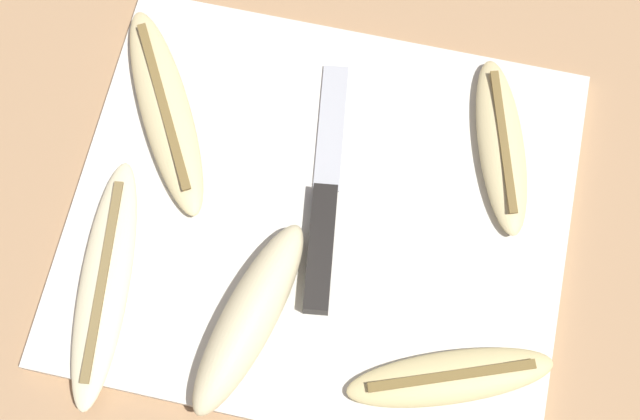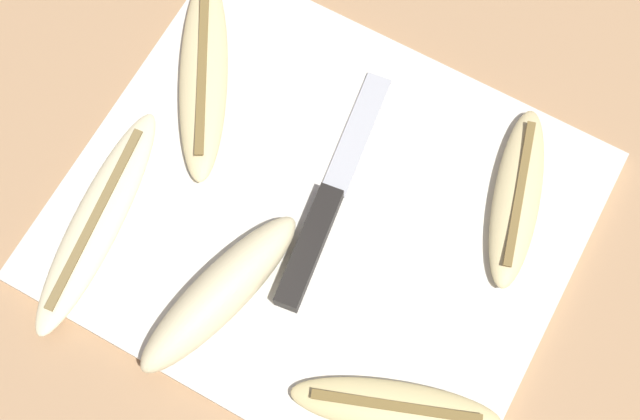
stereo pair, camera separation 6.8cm
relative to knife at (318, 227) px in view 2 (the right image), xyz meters
name	(u,v)px [view 2 (the right image)]	position (x,y,z in m)	size (l,w,h in m)	color
ground_plane	(320,218)	(-0.01, 0.01, -0.02)	(4.00, 4.00, 0.00)	tan
cutting_board	(320,216)	(-0.01, 0.01, -0.01)	(0.41, 0.35, 0.01)	silver
knife	(318,227)	(0.00, 0.00, 0.00)	(0.05, 0.22, 0.02)	black
banana_pale_long	(98,221)	(-0.16, -0.08, 0.00)	(0.07, 0.21, 0.02)	beige
banana_ripe_center	(204,74)	(-0.15, 0.07, 0.00)	(0.13, 0.19, 0.02)	beige
banana_cream_curved	(220,293)	(-0.04, -0.09, 0.01)	(0.08, 0.17, 0.04)	beige
banana_spotted_left	(396,408)	(0.12, -0.10, 0.00)	(0.17, 0.10, 0.02)	#DBC684
banana_mellow_near	(517,197)	(0.13, 0.10, 0.00)	(0.08, 0.16, 0.02)	beige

